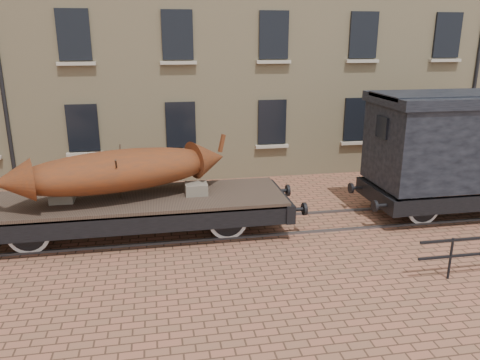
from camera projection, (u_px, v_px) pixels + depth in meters
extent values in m
plane|color=brown|center=(279.00, 225.00, 13.80)|extent=(90.00, 90.00, 0.00)
cube|color=#CCB684|center=(289.00, 0.00, 21.69)|extent=(40.00, 10.00, 14.00)
cube|color=black|center=(83.00, 128.00, 16.80)|extent=(1.10, 0.12, 1.70)
cube|color=#B0A590|center=(85.00, 154.00, 17.01)|extent=(1.30, 0.18, 0.12)
cube|color=black|center=(181.00, 125.00, 17.40)|extent=(1.10, 0.12, 1.70)
cube|color=#B0A590|center=(182.00, 150.00, 17.62)|extent=(1.30, 0.18, 0.12)
cube|color=black|center=(272.00, 122.00, 18.00)|extent=(1.10, 0.12, 1.70)
cube|color=#B0A590|center=(272.00, 146.00, 18.22)|extent=(1.30, 0.18, 0.12)
cube|color=black|center=(357.00, 119.00, 18.60)|extent=(1.10, 0.12, 1.70)
cube|color=#B0A590|center=(356.00, 143.00, 18.82)|extent=(1.30, 0.18, 0.12)
cube|color=black|center=(437.00, 117.00, 19.20)|extent=(1.10, 0.12, 1.70)
cube|color=#B0A590|center=(435.00, 140.00, 19.42)|extent=(1.30, 0.18, 0.12)
cube|color=black|center=(74.00, 35.00, 15.87)|extent=(1.10, 0.12, 1.70)
cube|color=#B0A590|center=(76.00, 64.00, 16.09)|extent=(1.30, 0.18, 0.12)
cube|color=black|center=(177.00, 35.00, 16.47)|extent=(1.10, 0.12, 1.70)
cube|color=#B0A590|center=(178.00, 63.00, 16.69)|extent=(1.30, 0.18, 0.12)
cube|color=black|center=(274.00, 35.00, 17.07)|extent=(1.10, 0.12, 1.70)
cube|color=#B0A590|center=(274.00, 62.00, 17.29)|extent=(1.30, 0.18, 0.12)
cube|color=black|center=(363.00, 35.00, 17.67)|extent=(1.10, 0.12, 1.70)
cube|color=#B0A590|center=(362.00, 61.00, 17.89)|extent=(1.30, 0.18, 0.12)
cube|color=black|center=(447.00, 35.00, 18.27)|extent=(1.10, 0.12, 1.70)
cube|color=#B0A590|center=(445.00, 60.00, 18.49)|extent=(1.30, 0.18, 0.12)
cube|color=#59595E|center=(285.00, 234.00, 13.11)|extent=(30.00, 0.08, 0.06)
cube|color=#59595E|center=(273.00, 215.00, 14.46)|extent=(30.00, 0.08, 0.06)
cylinder|color=black|center=(450.00, 258.00, 10.59)|extent=(0.06, 0.06, 1.00)
cube|color=#433329|center=(131.00, 200.00, 12.77)|extent=(8.35, 2.45, 0.13)
cube|color=black|center=(130.00, 225.00, 11.78)|extent=(8.35, 0.18, 0.50)
cube|color=black|center=(134.00, 196.00, 13.92)|extent=(8.35, 0.18, 0.50)
cube|color=black|center=(279.00, 200.00, 13.57)|extent=(0.24, 2.56, 0.50)
cylinder|color=black|center=(298.00, 209.00, 12.84)|extent=(0.39, 0.11, 0.11)
cylinder|color=black|center=(304.00, 209.00, 12.87)|extent=(0.09, 0.36, 0.36)
cylinder|color=black|center=(282.00, 191.00, 14.41)|extent=(0.39, 0.11, 0.11)
cylinder|color=black|center=(288.00, 190.00, 14.44)|extent=(0.09, 0.36, 0.36)
cylinder|color=black|center=(35.00, 224.00, 12.48)|extent=(0.11, 2.12, 0.11)
cylinder|color=white|center=(28.00, 234.00, 11.80)|extent=(1.07, 0.08, 1.07)
cylinder|color=black|center=(28.00, 234.00, 11.80)|extent=(0.88, 0.11, 0.88)
cube|color=black|center=(25.00, 227.00, 11.60)|extent=(1.00, 0.09, 0.11)
cylinder|color=white|center=(41.00, 214.00, 13.16)|extent=(1.07, 0.08, 1.07)
cylinder|color=black|center=(41.00, 214.00, 13.16)|extent=(0.88, 0.11, 0.88)
cube|color=black|center=(41.00, 204.00, 13.21)|extent=(1.00, 0.09, 0.11)
cylinder|color=black|center=(224.00, 212.00, 13.36)|extent=(0.11, 2.12, 0.11)
cylinder|color=white|center=(228.00, 221.00, 12.68)|extent=(1.07, 0.08, 1.07)
cylinder|color=black|center=(228.00, 221.00, 12.68)|extent=(0.88, 0.11, 0.88)
cube|color=black|center=(229.00, 213.00, 12.48)|extent=(1.00, 0.09, 0.11)
cylinder|color=white|center=(221.00, 203.00, 14.04)|extent=(1.07, 0.08, 1.07)
cylinder|color=black|center=(221.00, 203.00, 14.04)|extent=(0.88, 0.11, 0.88)
cube|color=black|center=(220.00, 193.00, 14.09)|extent=(1.00, 0.09, 0.11)
cube|color=black|center=(132.00, 215.00, 12.90)|extent=(4.45, 0.07, 0.07)
cube|color=brown|center=(62.00, 196.00, 12.40)|extent=(0.61, 0.56, 0.31)
cube|color=brown|center=(196.00, 189.00, 13.01)|extent=(0.61, 0.56, 0.31)
ellipsoid|color=maroon|center=(119.00, 171.00, 12.48)|extent=(5.73, 3.17, 1.09)
cone|color=maroon|center=(12.00, 182.00, 11.35)|extent=(1.20, 1.26, 1.04)
cone|color=maroon|center=(209.00, 158.00, 13.59)|extent=(1.20, 1.26, 1.04)
cube|color=maroon|center=(222.00, 143.00, 13.65)|extent=(0.24, 0.17, 0.53)
cylinder|color=#34271D|center=(119.00, 180.00, 12.10)|extent=(0.05, 0.93, 1.33)
cylinder|color=#34271D|center=(121.00, 171.00, 12.94)|extent=(0.05, 0.93, 1.33)
cube|color=black|center=(448.00, 179.00, 15.73)|extent=(6.26, 0.17, 0.47)
cube|color=black|center=(377.00, 196.00, 14.11)|extent=(0.23, 2.50, 0.47)
cylinder|color=black|center=(375.00, 206.00, 13.24)|extent=(0.08, 0.33, 0.33)
cylinder|color=black|center=(351.00, 188.00, 14.81)|extent=(0.08, 0.33, 0.33)
cylinder|color=black|center=(411.00, 201.00, 14.37)|extent=(0.10, 1.98, 0.10)
cylinder|color=white|center=(424.00, 209.00, 13.69)|extent=(1.00, 0.07, 1.00)
cylinder|color=black|center=(424.00, 209.00, 13.69)|extent=(0.82, 0.10, 0.82)
cylinder|color=white|center=(399.00, 193.00, 15.05)|extent=(1.00, 0.07, 1.00)
cylinder|color=black|center=(399.00, 193.00, 15.05)|extent=(0.82, 0.10, 0.82)
cube|color=black|center=(477.00, 143.00, 14.21)|extent=(6.26, 2.50, 2.40)
cube|color=black|center=(382.00, 127.00, 13.50)|extent=(0.08, 0.63, 0.63)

